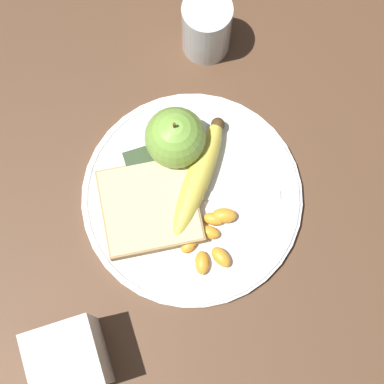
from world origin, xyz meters
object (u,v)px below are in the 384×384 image
at_px(juice_glass, 207,28).
at_px(bread_slice, 151,209).
at_px(banana, 198,177).
at_px(fork, 205,196).
at_px(condiment_caddy, 69,360).
at_px(plate, 192,197).
at_px(apple, 177,137).
at_px(jam_packet, 141,162).

xyz_separation_m(juice_glass, bread_slice, (-0.14, -0.21, -0.02)).
relative_size(banana, fork, 0.95).
bearing_deg(fork, banana, -68.37).
bearing_deg(bread_slice, banana, 16.39).
xyz_separation_m(banana, bread_slice, (-0.07, -0.02, -0.01)).
distance_m(bread_slice, fork, 0.07).
distance_m(banana, condiment_caddy, 0.27).
relative_size(plate, apple, 3.27).
xyz_separation_m(plate, juice_glass, (0.09, 0.21, 0.04)).
xyz_separation_m(juice_glass, banana, (-0.07, -0.19, -0.01)).
bearing_deg(apple, fork, -80.14).
bearing_deg(condiment_caddy, juice_glass, 51.46).
xyz_separation_m(plate, bread_slice, (-0.06, -0.00, 0.02)).
relative_size(banana, bread_slice, 1.16).
relative_size(apple, bread_slice, 0.66).
xyz_separation_m(bread_slice, condiment_caddy, (-0.14, -0.15, 0.02)).
bearing_deg(condiment_caddy, banana, 38.48).
bearing_deg(banana, condiment_caddy, -141.52).
distance_m(fork, condiment_caddy, 0.26).
distance_m(plate, banana, 0.03).
height_order(plate, apple, apple).
distance_m(banana, bread_slice, 0.07).
distance_m(apple, bread_slice, 0.10).
bearing_deg(apple, banana, -77.82).
distance_m(fork, jam_packet, 0.09).
height_order(plate, condiment_caddy, condiment_caddy).
height_order(juice_glass, condiment_caddy, condiment_caddy).
relative_size(plate, banana, 1.86).
relative_size(jam_packet, condiment_caddy, 0.42).
distance_m(bread_slice, jam_packet, 0.06).
bearing_deg(jam_packet, juice_glass, 46.94).
height_order(apple, banana, apple).
relative_size(banana, jam_packet, 3.85).
distance_m(plate, apple, 0.08).
bearing_deg(juice_glass, apple, -121.32).
relative_size(apple, fork, 0.54).
height_order(plate, jam_packet, jam_packet).
relative_size(bread_slice, jam_packet, 3.33).
xyz_separation_m(fork, condiment_caddy, (-0.22, -0.15, 0.03)).
height_order(bread_slice, jam_packet, same).
distance_m(plate, fork, 0.02).
xyz_separation_m(banana, condiment_caddy, (-0.21, -0.17, 0.02)).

